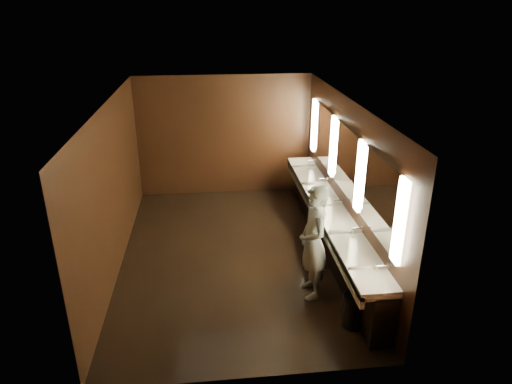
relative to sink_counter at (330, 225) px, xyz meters
The scene contains 10 objects.
floor 1.86m from the sink_counter, behind, with size 6.00×6.00×0.00m, color black.
ceiling 2.92m from the sink_counter, behind, with size 4.00×6.00×0.02m, color #2D2D2B.
wall_back 3.61m from the sink_counter, 120.87° to the left, with size 4.00×0.02×2.80m, color black.
wall_front 3.61m from the sink_counter, 120.87° to the right, with size 4.00×0.02×2.80m, color black.
wall_left 3.90m from the sink_counter, behind, with size 0.02×6.00×2.80m, color black.
wall_right 0.93m from the sink_counter, ahead, with size 0.02×6.00×2.80m, color black.
sink_counter is the anchor object (origin of this frame).
mirror_band 1.27m from the sink_counter, ahead, with size 0.06×5.03×1.15m.
person 1.54m from the sink_counter, 115.83° to the right, with size 0.67×0.44×1.83m, color #9BC0E8.
trash_bin 2.19m from the sink_counter, 95.76° to the right, with size 0.32×0.32×0.50m, color black.
Camera 1 is at (-0.38, -7.29, 4.31)m, focal length 32.00 mm.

